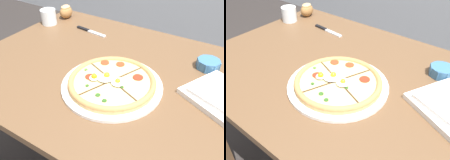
% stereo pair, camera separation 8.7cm
% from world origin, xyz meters
% --- Properties ---
extents(dining_table, '(1.22, 0.88, 0.76)m').
position_xyz_m(dining_table, '(0.00, 0.00, 0.65)').
color(dining_table, brown).
rests_on(dining_table, ground_plane).
extents(pizza, '(0.38, 0.38, 0.05)m').
position_xyz_m(pizza, '(0.06, -0.09, 0.78)').
color(pizza, white).
rests_on(pizza, dining_table).
extents(ramekin_bowl, '(0.10, 0.10, 0.04)m').
position_xyz_m(ramekin_bowl, '(0.33, 0.22, 0.78)').
color(ramekin_bowl, teal).
rests_on(ramekin_bowl, dining_table).
extents(bread_piece_near, '(0.07, 0.09, 0.08)m').
position_xyz_m(bread_piece_near, '(-0.51, 0.33, 0.80)').
color(bread_piece_near, '#A3703D').
rests_on(bread_piece_near, dining_table).
extents(knife_main, '(0.19, 0.04, 0.01)m').
position_xyz_m(knife_main, '(-0.28, 0.24, 0.76)').
color(knife_main, silver).
rests_on(knife_main, dining_table).
extents(water_glass, '(0.08, 0.08, 0.08)m').
position_xyz_m(water_glass, '(-0.54, 0.21, 0.79)').
color(water_glass, white).
rests_on(water_glass, dining_table).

